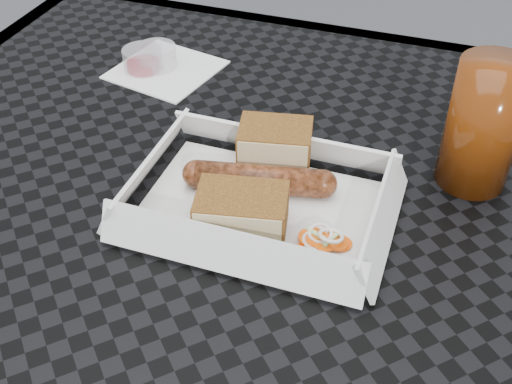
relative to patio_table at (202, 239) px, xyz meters
The scene contains 10 objects.
patio_table is the anchor object (origin of this frame).
food_tray 0.11m from the patio_table, 11.68° to the right, with size 0.22×0.15×0.00m, color white.
bratwurst 0.11m from the patio_table, ahead, with size 0.15×0.05×0.03m.
bread_near 0.13m from the patio_table, 40.51° to the left, with size 0.07×0.05×0.05m, color brown.
bread_far 0.13m from the patio_table, 37.61° to the right, with size 0.08×0.05×0.04m, color brown.
veg_garnish 0.17m from the patio_table, 17.86° to the right, with size 0.03×0.03×0.00m.
napkin 0.25m from the patio_table, 123.11° to the left, with size 0.12×0.12×0.00m, color white.
condiment_cup_sauce 0.26m from the patio_table, 129.53° to the left, with size 0.05×0.05×0.03m, color maroon.
condiment_cup_empty 0.27m from the patio_table, 125.18° to the left, with size 0.05×0.05×0.03m, color silver.
drink_glass 0.31m from the patio_table, 21.28° to the left, with size 0.07×0.07×0.13m, color #582307.
Camera 1 is at (0.22, -0.45, 1.16)m, focal length 45.00 mm.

